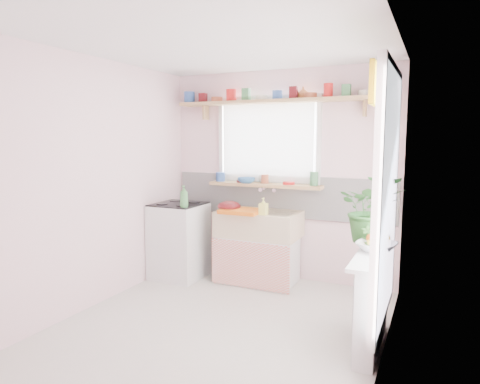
% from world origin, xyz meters
% --- Properties ---
extents(room, '(3.20, 3.20, 3.20)m').
position_xyz_m(room, '(0.66, 0.86, 1.37)').
color(room, beige).
rests_on(room, ground).
extents(sink_unit, '(0.95, 0.65, 1.11)m').
position_xyz_m(sink_unit, '(-0.15, 1.29, 0.43)').
color(sink_unit, white).
rests_on(sink_unit, ground).
extents(cooker, '(0.58, 0.58, 0.93)m').
position_xyz_m(cooker, '(-1.10, 1.05, 0.46)').
color(cooker, white).
rests_on(cooker, ground).
extents(radiator_ledge, '(0.22, 0.95, 0.78)m').
position_xyz_m(radiator_ledge, '(1.30, 0.20, 0.40)').
color(radiator_ledge, white).
rests_on(radiator_ledge, ground).
extents(windowsill, '(1.40, 0.22, 0.04)m').
position_xyz_m(windowsill, '(-0.15, 1.48, 1.14)').
color(windowsill, tan).
rests_on(windowsill, room).
extents(pine_shelf, '(2.52, 0.24, 0.04)m').
position_xyz_m(pine_shelf, '(0.00, 1.47, 2.12)').
color(pine_shelf, tan).
rests_on(pine_shelf, room).
extents(shelf_crockery, '(2.47, 0.11, 0.12)m').
position_xyz_m(shelf_crockery, '(-0.02, 1.47, 2.19)').
color(shelf_crockery, '#3359A5').
rests_on(shelf_crockery, pine_shelf).
extents(sill_crockery, '(1.35, 0.11, 0.12)m').
position_xyz_m(sill_crockery, '(-0.15, 1.48, 1.22)').
color(sill_crockery, '#3359A5').
rests_on(sill_crockery, windowsill).
extents(dish_tray, '(0.45, 0.35, 0.04)m').
position_xyz_m(dish_tray, '(-0.29, 1.10, 0.87)').
color(dish_tray, orange).
rests_on(dish_tray, sink_unit).
extents(colander, '(0.32, 0.32, 0.12)m').
position_xyz_m(colander, '(-0.46, 1.14, 0.91)').
color(colander, '#550E12').
rests_on(colander, sink_unit).
extents(jade_plant, '(0.63, 0.57, 0.61)m').
position_xyz_m(jade_plant, '(1.21, 0.60, 1.08)').
color(jade_plant, '#285B24').
rests_on(jade_plant, radiator_ledge).
extents(fruit_bowl, '(0.37, 0.37, 0.08)m').
position_xyz_m(fruit_bowl, '(1.30, 0.31, 0.81)').
color(fruit_bowl, silver).
rests_on(fruit_bowl, radiator_ledge).
extents(herb_pot, '(0.11, 0.09, 0.19)m').
position_xyz_m(herb_pot, '(1.21, 0.39, 0.87)').
color(herb_pot, '#346327').
rests_on(herb_pot, radiator_ledge).
extents(soap_bottle_sink, '(0.09, 0.09, 0.19)m').
position_xyz_m(soap_bottle_sink, '(-0.02, 1.10, 0.95)').
color(soap_bottle_sink, '#F1F26B').
rests_on(soap_bottle_sink, sink_unit).
extents(sill_cup, '(0.16, 0.16, 0.10)m').
position_xyz_m(sill_cup, '(-0.18, 1.54, 1.21)').
color(sill_cup, beige).
rests_on(sill_cup, windowsill).
extents(sill_bowl, '(0.26, 0.26, 0.07)m').
position_xyz_m(sill_bowl, '(-0.37, 1.42, 1.19)').
color(sill_bowl, '#3772B3').
rests_on(sill_bowl, windowsill).
extents(shelf_vase, '(0.18, 0.18, 0.14)m').
position_xyz_m(shelf_vase, '(0.29, 1.53, 2.21)').
color(shelf_vase, '#B06436').
rests_on(shelf_vase, pine_shelf).
extents(cooker_bottle, '(0.10, 0.10, 0.25)m').
position_xyz_m(cooker_bottle, '(-0.88, 0.83, 1.04)').
color(cooker_bottle, '#468D4C').
rests_on(cooker_bottle, cooker).
extents(fruit, '(0.20, 0.14, 0.10)m').
position_xyz_m(fruit, '(1.31, 0.32, 0.88)').
color(fruit, '#DB5912').
rests_on(fruit, fruit_bowl).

